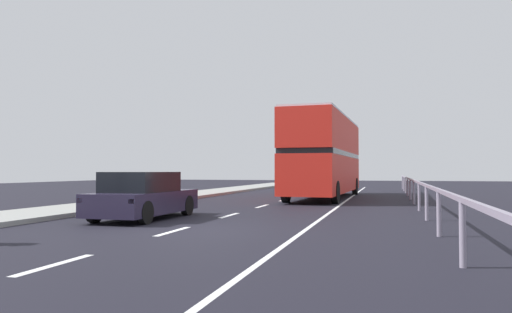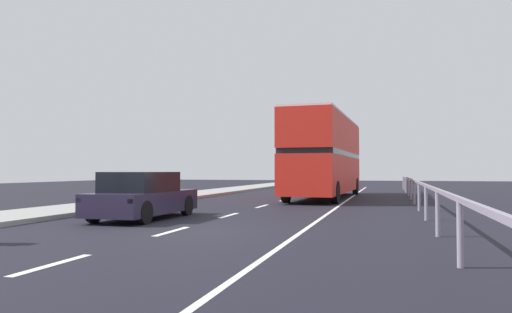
% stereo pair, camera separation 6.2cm
% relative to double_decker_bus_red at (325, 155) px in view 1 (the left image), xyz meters
% --- Properties ---
extents(ground_plane, '(74.89, 120.00, 0.10)m').
position_rel_double_decker_bus_red_xyz_m(ground_plane, '(-1.75, -14.39, -2.34)').
color(ground_plane, black).
extents(lane_paint_markings, '(3.14, 46.00, 0.01)m').
position_rel_double_decker_bus_red_xyz_m(lane_paint_markings, '(0.16, -5.77, -2.28)').
color(lane_paint_markings, silver).
rests_on(lane_paint_markings, ground).
extents(bridge_side_railing, '(0.10, 42.00, 1.06)m').
position_rel_double_decker_bus_red_xyz_m(bridge_side_railing, '(4.29, -5.39, -1.43)').
color(bridge_side_railing, gray).
rests_on(bridge_side_railing, ground).
extents(double_decker_bus_red, '(2.85, 11.41, 4.26)m').
position_rel_double_decker_bus_red_xyz_m(double_decker_bus_red, '(0.00, 0.00, 0.00)').
color(double_decker_bus_red, red).
rests_on(double_decker_bus_red, ground).
extents(hatchback_car_near, '(1.80, 4.17, 1.41)m').
position_rel_double_decker_bus_red_xyz_m(hatchback_car_near, '(-3.90, -12.37, -1.61)').
color(hatchback_car_near, '#251F35').
rests_on(hatchback_car_near, ground).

